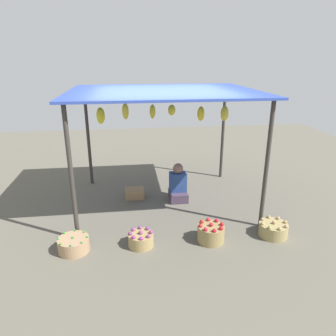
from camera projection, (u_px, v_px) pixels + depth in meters
ground_plane at (164, 201)px, 6.40m from camera, size 14.00×14.00×0.00m
market_stall_structure at (163, 99)px, 5.70m from camera, size 3.41×2.71×2.23m
vendor_person at (178, 186)px, 6.39m from camera, size 0.36×0.44×0.78m
basket_green_chilies at (74, 244)px, 4.73m from camera, size 0.47×0.47×0.25m
basket_purple_onions at (141, 239)px, 4.86m from camera, size 0.40×0.40×0.26m
basket_red_apples at (211, 233)px, 4.97m from camera, size 0.43×0.43×0.33m
basket_potatoes at (273, 229)px, 5.13m from camera, size 0.47×0.47×0.27m
wooden_crate_near_vendor at (135, 193)px, 6.51m from camera, size 0.40×0.26×0.21m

